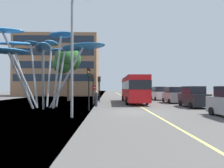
# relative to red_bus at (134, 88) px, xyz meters

# --- Properties ---
(ground) EXTENTS (120.00, 240.00, 0.10)m
(ground) POSITION_rel_red_bus_xyz_m (-2.09, -10.13, -2.08)
(ground) COLOR #54514F
(red_bus) EXTENTS (2.77, 11.21, 3.72)m
(red_bus) POSITION_rel_red_bus_xyz_m (0.00, 0.00, 0.00)
(red_bus) COLOR red
(red_bus) RESTS_ON ground
(leaf_sculpture) EXTENTS (12.31, 10.79, 7.92)m
(leaf_sculpture) POSITION_rel_red_bus_xyz_m (-10.63, -6.68, 4.10)
(leaf_sculpture) COLOR #9EA0A5
(leaf_sculpture) RESTS_ON ground
(traffic_light_kerb_near) EXTENTS (0.28, 0.42, 3.79)m
(traffic_light_kerb_near) POSITION_rel_red_bus_xyz_m (-5.20, -9.18, 0.71)
(traffic_light_kerb_near) COLOR black
(traffic_light_kerb_near) RESTS_ON ground
(traffic_light_kerb_far) EXTENTS (0.28, 0.42, 3.55)m
(traffic_light_kerb_far) POSITION_rel_red_bus_xyz_m (-5.23, -3.86, 0.54)
(traffic_light_kerb_far) COLOR black
(traffic_light_kerb_far) RESTS_ON ground
(traffic_light_island_mid) EXTENTS (0.28, 0.42, 3.65)m
(traffic_light_island_mid) POSITION_rel_red_bus_xyz_m (-4.70, 1.29, 0.61)
(traffic_light_island_mid) COLOR black
(traffic_light_island_mid) RESTS_ON ground
(traffic_light_opposite) EXTENTS (0.28, 0.42, 3.93)m
(traffic_light_opposite) POSITION_rel_red_bus_xyz_m (-5.15, 7.73, 0.81)
(traffic_light_opposite) COLOR black
(traffic_light_opposite) RESTS_ON ground
(car_parked_mid) EXTENTS (1.94, 4.20, 2.18)m
(car_parked_mid) POSITION_rel_red_bus_xyz_m (5.42, -6.25, -1.02)
(car_parked_mid) COLOR black
(car_parked_mid) RESTS_ON ground
(car_parked_far) EXTENTS (1.93, 4.12, 2.14)m
(car_parked_far) POSITION_rel_red_bus_xyz_m (5.17, -0.48, -1.03)
(car_parked_far) COLOR gray
(car_parked_far) RESTS_ON ground
(car_side_street) EXTENTS (1.96, 4.35, 2.21)m
(car_side_street) POSITION_rel_red_bus_xyz_m (4.99, 5.92, -1.00)
(car_side_street) COLOR silver
(car_side_street) RESTS_ON ground
(car_far_side) EXTENTS (2.03, 4.52, 1.99)m
(car_far_side) POSITION_rel_red_bus_xyz_m (5.18, 12.03, -1.09)
(car_far_side) COLOR maroon
(car_far_side) RESTS_ON ground
(street_lamp) EXTENTS (1.37, 0.44, 8.54)m
(street_lamp) POSITION_rel_red_bus_xyz_m (-5.72, -13.04, 3.30)
(street_lamp) COLOR gray
(street_lamp) RESTS_ON ground
(tree_pavement_near) EXTENTS (4.18, 4.67, 8.52)m
(tree_pavement_near) POSITION_rel_red_bus_xyz_m (-9.98, 3.88, 4.32)
(tree_pavement_near) COLOR brown
(tree_pavement_near) RESTS_ON ground
(pedestrian) EXTENTS (0.34, 0.34, 1.68)m
(pedestrian) POSITION_rel_red_bus_xyz_m (-4.78, -5.22, -1.19)
(pedestrian) COLOR #2D3342
(pedestrian) RESTS_ON ground
(no_entry_sign) EXTENTS (0.60, 0.12, 2.36)m
(no_entry_sign) POSITION_rel_red_bus_xyz_m (-5.31, -1.47, -0.45)
(no_entry_sign) COLOR gray
(no_entry_sign) RESTS_ON ground
(backdrop_building) EXTENTS (20.33, 12.58, 15.36)m
(backdrop_building) POSITION_rel_red_bus_xyz_m (-16.42, 26.15, 5.65)
(backdrop_building) COLOR #936B4C
(backdrop_building) RESTS_ON ground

